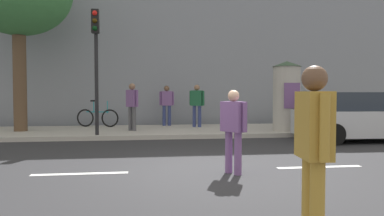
{
  "coord_description": "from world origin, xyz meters",
  "views": [
    {
      "loc": [
        -1.25,
        -7.28,
        1.54
      ],
      "look_at": [
        0.02,
        2.0,
        1.16
      ],
      "focal_mm": 35.2,
      "sensor_mm": 36.0,
      "label": 1
    }
  ],
  "objects_px": {
    "pedestrian_near_pole": "(167,102)",
    "bicycle_upright": "(296,115)",
    "pedestrian_in_red_top": "(314,142)",
    "pedestrian_tallest": "(197,102)",
    "poster_column": "(287,95)",
    "bicycle_leaning": "(98,117)",
    "traffic_light": "(96,51)",
    "parked_car_red": "(366,118)",
    "pedestrian_with_bag": "(132,103)",
    "pedestrian_in_light_jacket": "(233,125)"
  },
  "relations": [
    {
      "from": "pedestrian_near_pole",
      "to": "bicycle_leaning",
      "type": "xyz_separation_m",
      "value": [
        -2.82,
        -0.21,
        -0.6
      ]
    },
    {
      "from": "pedestrian_in_light_jacket",
      "to": "parked_car_red",
      "type": "height_order",
      "value": "pedestrian_in_light_jacket"
    },
    {
      "from": "pedestrian_near_pole",
      "to": "pedestrian_with_bag",
      "type": "height_order",
      "value": "pedestrian_with_bag"
    },
    {
      "from": "pedestrian_in_light_jacket",
      "to": "parked_car_red",
      "type": "xyz_separation_m",
      "value": [
        5.38,
        4.2,
        -0.19
      ]
    },
    {
      "from": "pedestrian_near_pole",
      "to": "bicycle_upright",
      "type": "height_order",
      "value": "pedestrian_near_pole"
    },
    {
      "from": "traffic_light",
      "to": "pedestrian_in_red_top",
      "type": "relative_size",
      "value": 2.26
    },
    {
      "from": "bicycle_leaning",
      "to": "parked_car_red",
      "type": "distance_m",
      "value": 9.91
    },
    {
      "from": "poster_column",
      "to": "pedestrian_in_red_top",
      "type": "bearing_deg",
      "value": -110.52
    },
    {
      "from": "traffic_light",
      "to": "pedestrian_near_pole",
      "type": "height_order",
      "value": "traffic_light"
    },
    {
      "from": "pedestrian_in_red_top",
      "to": "parked_car_red",
      "type": "height_order",
      "value": "pedestrian_in_red_top"
    },
    {
      "from": "poster_column",
      "to": "bicycle_leaning",
      "type": "bearing_deg",
      "value": 160.57
    },
    {
      "from": "parked_car_red",
      "to": "bicycle_upright",
      "type": "bearing_deg",
      "value": 94.42
    },
    {
      "from": "traffic_light",
      "to": "parked_car_red",
      "type": "height_order",
      "value": "traffic_light"
    },
    {
      "from": "poster_column",
      "to": "pedestrian_in_red_top",
      "type": "distance_m",
      "value": 10.38
    },
    {
      "from": "pedestrian_in_red_top",
      "to": "bicycle_leaning",
      "type": "relative_size",
      "value": 1.05
    },
    {
      "from": "pedestrian_with_bag",
      "to": "parked_car_red",
      "type": "xyz_separation_m",
      "value": [
        7.42,
        -2.76,
        -0.42
      ]
    },
    {
      "from": "poster_column",
      "to": "pedestrian_tallest",
      "type": "relative_size",
      "value": 1.48
    },
    {
      "from": "traffic_light",
      "to": "pedestrian_with_bag",
      "type": "xyz_separation_m",
      "value": [
        1.12,
        1.34,
        -1.73
      ]
    },
    {
      "from": "traffic_light",
      "to": "parked_car_red",
      "type": "distance_m",
      "value": 8.92
    },
    {
      "from": "bicycle_upright",
      "to": "parked_car_red",
      "type": "xyz_separation_m",
      "value": [
        0.36,
        -4.62,
        0.21
      ]
    },
    {
      "from": "poster_column",
      "to": "pedestrian_with_bag",
      "type": "distance_m",
      "value": 5.64
    },
    {
      "from": "pedestrian_in_light_jacket",
      "to": "bicycle_leaning",
      "type": "height_order",
      "value": "pedestrian_in_light_jacket"
    },
    {
      "from": "pedestrian_in_light_jacket",
      "to": "bicycle_upright",
      "type": "distance_m",
      "value": 10.16
    },
    {
      "from": "traffic_light",
      "to": "bicycle_leaning",
      "type": "xyz_separation_m",
      "value": [
        -0.31,
        3.06,
        -2.35
      ]
    },
    {
      "from": "poster_column",
      "to": "parked_car_red",
      "type": "bearing_deg",
      "value": -47.54
    },
    {
      "from": "bicycle_leaning",
      "to": "pedestrian_in_red_top",
      "type": "bearing_deg",
      "value": -74.52
    },
    {
      "from": "pedestrian_tallest",
      "to": "pedestrian_near_pole",
      "type": "bearing_deg",
      "value": 146.94
    },
    {
      "from": "pedestrian_in_red_top",
      "to": "pedestrian_tallest",
      "type": "distance_m",
      "value": 11.65
    },
    {
      "from": "pedestrian_with_bag",
      "to": "bicycle_leaning",
      "type": "bearing_deg",
      "value": 129.7
    },
    {
      "from": "pedestrian_in_red_top",
      "to": "pedestrian_near_pole",
      "type": "height_order",
      "value": "pedestrian_near_pole"
    },
    {
      "from": "parked_car_red",
      "to": "pedestrian_in_red_top",
      "type": "bearing_deg",
      "value": -125.35
    },
    {
      "from": "bicycle_upright",
      "to": "bicycle_leaning",
      "type": "bearing_deg",
      "value": -179.03
    },
    {
      "from": "pedestrian_with_bag",
      "to": "bicycle_leaning",
      "type": "distance_m",
      "value": 2.32
    },
    {
      "from": "pedestrian_in_red_top",
      "to": "parked_car_red",
      "type": "relative_size",
      "value": 0.41
    },
    {
      "from": "pedestrian_tallest",
      "to": "bicycle_upright",
      "type": "xyz_separation_m",
      "value": [
        4.49,
        0.7,
        -0.64
      ]
    },
    {
      "from": "traffic_light",
      "to": "pedestrian_in_light_jacket",
      "type": "distance_m",
      "value": 6.74
    },
    {
      "from": "pedestrian_in_light_jacket",
      "to": "pedestrian_with_bag",
      "type": "distance_m",
      "value": 7.26
    },
    {
      "from": "bicycle_leaning",
      "to": "bicycle_upright",
      "type": "distance_m",
      "value": 8.49
    },
    {
      "from": "pedestrian_with_bag",
      "to": "parked_car_red",
      "type": "distance_m",
      "value": 7.92
    },
    {
      "from": "traffic_light",
      "to": "bicycle_leaning",
      "type": "distance_m",
      "value": 3.87
    },
    {
      "from": "bicycle_leaning",
      "to": "bicycle_upright",
      "type": "xyz_separation_m",
      "value": [
        8.49,
        0.14,
        0.0
      ]
    },
    {
      "from": "pedestrian_in_red_top",
      "to": "pedestrian_near_pole",
      "type": "bearing_deg",
      "value": 92.56
    },
    {
      "from": "poster_column",
      "to": "bicycle_upright",
      "type": "bearing_deg",
      "value": 60.56
    },
    {
      "from": "pedestrian_in_light_jacket",
      "to": "parked_car_red",
      "type": "relative_size",
      "value": 0.36
    },
    {
      "from": "traffic_light",
      "to": "bicycle_leaning",
      "type": "height_order",
      "value": "traffic_light"
    },
    {
      "from": "poster_column",
      "to": "pedestrian_with_bag",
      "type": "relative_size",
      "value": 1.47
    },
    {
      "from": "pedestrian_in_red_top",
      "to": "bicycle_leaning",
      "type": "bearing_deg",
      "value": 105.48
    },
    {
      "from": "pedestrian_near_pole",
      "to": "pedestrian_tallest",
      "type": "relative_size",
      "value": 0.98
    },
    {
      "from": "pedestrian_tallest",
      "to": "traffic_light",
      "type": "bearing_deg",
      "value": -145.84
    },
    {
      "from": "bicycle_upright",
      "to": "parked_car_red",
      "type": "bearing_deg",
      "value": -85.58
    }
  ]
}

